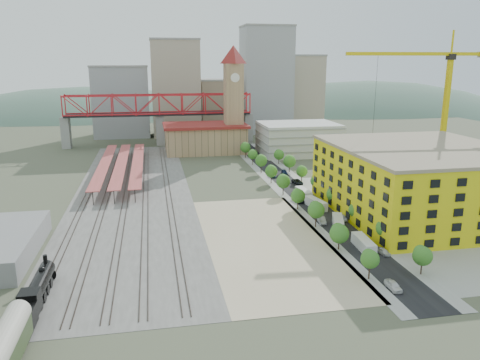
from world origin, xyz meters
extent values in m
plane|color=#474C38|center=(0.00, 0.00, 0.00)|extent=(400.00, 400.00, 0.00)
cube|color=#605E59|center=(-36.00, 17.50, 0.03)|extent=(36.00, 165.00, 0.06)
cube|color=tan|center=(-4.00, -31.50, 0.03)|extent=(28.00, 67.00, 0.06)
cube|color=black|center=(16.00, 15.00, 0.03)|extent=(12.00, 170.00, 0.06)
cube|color=gray|center=(10.50, 15.00, 0.02)|extent=(3.00, 170.00, 0.04)
cube|color=gray|center=(21.50, 15.00, 0.02)|extent=(3.00, 170.00, 0.04)
cube|color=gray|center=(45.00, -20.00, 0.03)|extent=(50.00, 90.00, 0.06)
cube|color=#382B23|center=(-50.72, 17.50, 0.15)|extent=(0.12, 160.00, 0.18)
cube|color=#382B23|center=(-49.28, 17.50, 0.15)|extent=(0.12, 160.00, 0.18)
cube|color=#382B23|center=(-44.72, 17.50, 0.15)|extent=(0.12, 160.00, 0.18)
cube|color=#382B23|center=(-43.28, 17.50, 0.15)|extent=(0.12, 160.00, 0.18)
cube|color=#382B23|center=(-38.72, 17.50, 0.15)|extent=(0.12, 160.00, 0.18)
cube|color=#382B23|center=(-37.28, 17.50, 0.15)|extent=(0.12, 160.00, 0.18)
cube|color=#382B23|center=(-32.72, 17.50, 0.15)|extent=(0.12, 160.00, 0.18)
cube|color=#382B23|center=(-31.28, 17.50, 0.15)|extent=(0.12, 160.00, 0.18)
cube|color=#382B23|center=(-25.72, 17.50, 0.15)|extent=(0.12, 160.00, 0.18)
cube|color=#382B23|center=(-24.28, 17.50, 0.15)|extent=(0.12, 160.00, 0.18)
cube|color=#C64C50|center=(-47.00, 45.00, 4.00)|extent=(4.00, 80.00, 0.25)
cylinder|color=black|center=(-47.00, 45.00, 2.00)|extent=(0.24, 0.24, 4.00)
cube|color=#C64C50|center=(-41.00, 45.00, 4.00)|extent=(4.00, 80.00, 0.25)
cylinder|color=black|center=(-41.00, 45.00, 2.00)|extent=(0.24, 0.24, 4.00)
cube|color=#C64C50|center=(-35.00, 45.00, 4.00)|extent=(4.00, 80.00, 0.25)
cylinder|color=black|center=(-35.00, 45.00, 2.00)|extent=(0.24, 0.24, 4.00)
cube|color=tan|center=(-5.00, 82.00, 6.00)|extent=(36.00, 22.00, 12.00)
cube|color=maroon|center=(-5.00, 82.00, 12.50)|extent=(38.00, 24.00, 1.20)
cube|color=tan|center=(8.00, 80.00, 20.00)|extent=(8.00, 8.00, 40.00)
pyramid|color=maroon|center=(8.00, 80.00, 48.00)|extent=(12.00, 12.00, 8.00)
cylinder|color=white|center=(8.00, 75.90, 34.00)|extent=(4.00, 0.30, 4.00)
cube|color=silver|center=(36.00, 70.00, 7.00)|extent=(34.00, 26.00, 14.00)
cube|color=gray|center=(-70.00, 105.00, 7.50)|extent=(4.00, 6.00, 15.00)
cube|color=gray|center=(20.00, 105.00, 7.50)|extent=(4.00, 6.00, 15.00)
cube|color=gray|center=(-25.00, 105.00, 7.50)|extent=(4.00, 6.00, 15.00)
cube|color=black|center=(-25.00, 105.00, 15.50)|extent=(90.00, 9.00, 1.00)
cube|color=yellow|center=(42.00, -20.00, 9.00)|extent=(44.00, 50.00, 18.00)
cube|color=gray|center=(42.00, -20.00, 18.40)|extent=(44.60, 50.60, 0.80)
cube|color=#9EA0A3|center=(-45.00, 140.00, 19.00)|extent=(30.00, 25.00, 38.00)
cube|color=#B2A58C|center=(-15.00, 135.00, 26.00)|extent=(26.00, 22.00, 52.00)
cube|color=gray|center=(12.00, 150.00, 15.00)|extent=(24.00, 24.00, 30.00)
cube|color=#9EA0A3|center=(38.00, 140.00, 30.00)|extent=(28.00, 22.00, 60.00)
cube|color=#B2A58C|center=(62.00, 145.00, 22.00)|extent=(22.00, 20.00, 44.00)
cube|color=brown|center=(-2.00, 160.00, 13.00)|extent=(20.00, 20.00, 26.00)
ellipsoid|color=#4C6B59|center=(-80.00, 260.00, -68.00)|extent=(396.00, 216.00, 180.00)
ellipsoid|color=#4C6B59|center=(40.00, 260.00, -92.00)|extent=(484.00, 264.00, 220.00)
ellipsoid|color=#4C6B59|center=(160.00, 260.00, -70.00)|extent=(418.00, 228.00, 190.00)
cylinder|color=black|center=(-50.00, -50.39, 2.68)|extent=(2.79, 13.40, 2.79)
cube|color=black|center=(-50.00, -57.64, 2.90)|extent=(3.13, 3.35, 3.57)
cylinder|color=black|center=(-50.00, -44.80, 4.69)|extent=(0.78, 0.78, 1.79)
sphere|color=black|center=(-50.00, -48.15, 4.13)|extent=(1.12, 1.12, 1.12)
cone|color=black|center=(-50.00, -42.79, 1.00)|extent=(2.90, 1.79, 2.90)
cube|color=black|center=(-50.00, -62.67, 2.23)|extent=(3.13, 6.70, 3.13)
cube|color=gold|center=(66.56, 8.52, 20.68)|extent=(1.47, 1.47, 41.35)
cube|color=black|center=(66.56, 8.52, 42.27)|extent=(2.30, 2.30, 1.84)
cube|color=gold|center=(49.15, 9.85, 43.19)|extent=(34.90, 3.75, 1.10)
cube|color=gold|center=(72.06, 8.10, 43.19)|extent=(11.08, 1.94, 1.10)
cube|color=gold|center=(66.56, 8.52, 46.87)|extent=(0.46, 0.46, 7.35)
cube|color=silver|center=(16.00, -40.94, 1.28)|extent=(3.11, 9.52, 2.56)
cube|color=silver|center=(16.00, -26.11, 1.25)|extent=(5.20, 9.45, 2.51)
cube|color=silver|center=(16.00, -9.72, 1.27)|extent=(4.08, 9.60, 2.55)
cube|color=silver|center=(16.00, 1.37, 1.26)|extent=(2.71, 9.27, 2.52)
imported|color=silver|center=(13.00, -59.81, 0.76)|extent=(1.85, 4.50, 1.53)
imported|color=#9C9DA1|center=(13.00, -22.61, 0.80)|extent=(2.40, 5.05, 1.60)
imported|color=black|center=(13.00, -3.21, 0.78)|extent=(3.39, 5.96, 1.57)
imported|color=#1B344F|center=(13.00, 28.25, 0.67)|extent=(2.23, 4.73, 1.34)
imported|color=silver|center=(19.00, -44.43, 0.65)|extent=(2.13, 4.03, 1.31)
imported|color=#AEAEB3|center=(19.00, -21.38, 0.70)|extent=(2.14, 4.42, 1.40)
imported|color=black|center=(19.00, 16.97, 0.79)|extent=(2.93, 5.84, 1.59)
imported|color=navy|center=(19.00, 33.06, 0.66)|extent=(2.38, 4.72, 1.32)
camera|label=1|loc=(-29.32, -131.48, 40.57)|focal=35.00mm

